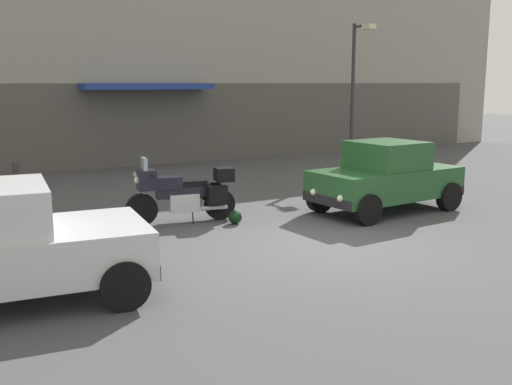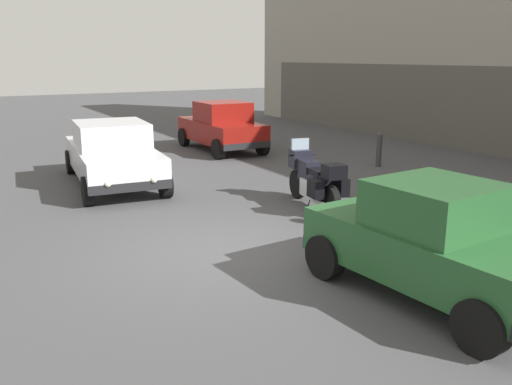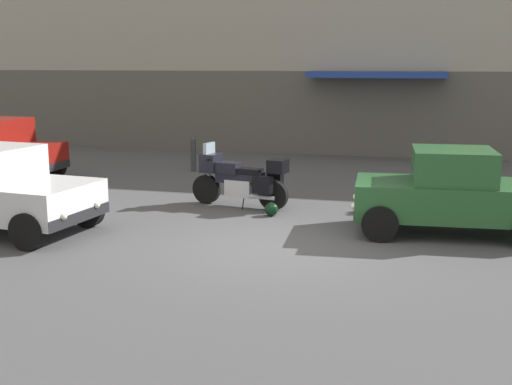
{
  "view_description": "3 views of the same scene",
  "coord_description": "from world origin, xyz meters",
  "px_view_note": "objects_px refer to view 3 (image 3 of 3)",
  "views": [
    {
      "loc": [
        -6.0,
        -8.23,
        2.82
      ],
      "look_at": [
        -0.69,
        1.11,
        0.83
      ],
      "focal_mm": 41.74,
      "sensor_mm": 36.0,
      "label": 1
    },
    {
      "loc": [
        7.5,
        -3.68,
        3.11
      ],
      "look_at": [
        -0.11,
        0.71,
        0.88
      ],
      "focal_mm": 37.87,
      "sensor_mm": 36.0,
      "label": 2
    },
    {
      "loc": [
        2.4,
        -10.39,
        3.06
      ],
      "look_at": [
        -0.61,
        1.14,
        0.69
      ],
      "focal_mm": 45.68,
      "sensor_mm": 36.0,
      "label": 3
    }
  ],
  "objects_px": {
    "motorcycle": "(241,179)",
    "bollard_curbside": "(193,154)",
    "car_compact_side": "(451,193)",
    "helmet": "(271,209)"
  },
  "relations": [
    {
      "from": "helmet",
      "to": "car_compact_side",
      "type": "xyz_separation_m",
      "value": [
        3.47,
        -0.56,
        0.63
      ]
    },
    {
      "from": "car_compact_side",
      "to": "bollard_curbside",
      "type": "bearing_deg",
      "value": -42.1
    },
    {
      "from": "helmet",
      "to": "bollard_curbside",
      "type": "xyz_separation_m",
      "value": [
        -3.46,
        4.87,
        0.37
      ]
    },
    {
      "from": "motorcycle",
      "to": "bollard_curbside",
      "type": "xyz_separation_m",
      "value": [
        -2.62,
        4.2,
        -0.11
      ]
    },
    {
      "from": "motorcycle",
      "to": "car_compact_side",
      "type": "xyz_separation_m",
      "value": [
        4.3,
        -1.24,
        0.15
      ]
    },
    {
      "from": "motorcycle",
      "to": "bollard_curbside",
      "type": "height_order",
      "value": "motorcycle"
    },
    {
      "from": "motorcycle",
      "to": "bollard_curbside",
      "type": "bearing_deg",
      "value": -47.37
    },
    {
      "from": "motorcycle",
      "to": "helmet",
      "type": "bearing_deg",
      "value": 151.84
    },
    {
      "from": "car_compact_side",
      "to": "motorcycle",
      "type": "bearing_deg",
      "value": -19.99
    },
    {
      "from": "motorcycle",
      "to": "car_compact_side",
      "type": "relative_size",
      "value": 0.63
    }
  ]
}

